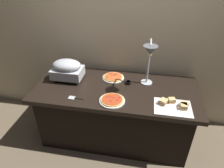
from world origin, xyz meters
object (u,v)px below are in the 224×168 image
Objects in this scene: pizza_plate_front at (113,77)px; sauce_cup_near at (128,83)px; pizza_plate_center at (112,100)px; serving_spatula at (75,98)px; chafing_dish at (67,69)px; heat_lamp at (150,55)px; sandwich_platter at (174,105)px.

pizza_plate_front is 4.17× the size of sauce_cup_near.
pizza_plate_center is at bearing -109.62° from sauce_cup_near.
serving_spatula is at bearing -143.60° from sauce_cup_near.
serving_spatula is (-0.33, -0.49, -0.01)m from pizza_plate_front.
chafing_dish is 1.34× the size of pizza_plate_center.
heat_lamp is 2.05× the size of pizza_plate_center.
sauce_cup_near is (-0.21, 0.09, -0.42)m from heat_lamp.
pizza_plate_front is at bearing 13.23° from chafing_dish.
pizza_plate_front is 0.23m from sauce_cup_near.
pizza_plate_front is at bearing 153.66° from sauce_cup_near.
serving_spatula is at bearing -158.05° from heat_lamp.
serving_spatula is (0.21, -0.37, -0.15)m from chafing_dish.
sandwich_platter is 2.17× the size of serving_spatula.
chafing_dish is 2.13× the size of serving_spatula.
sauce_cup_near is 0.38× the size of serving_spatula.
chafing_dish is 0.76m from sauce_cup_near.
chafing_dish is at bearing 120.35° from serving_spatula.
chafing_dish reaches higher than serving_spatula.
chafing_dish is at bearing -166.77° from pizza_plate_front.
pizza_plate_front is 0.48m from pizza_plate_center.
sauce_cup_near reaches higher than serving_spatula.
heat_lamp reaches higher than serving_spatula.
sauce_cup_near reaches higher than pizza_plate_center.
heat_lamp reaches higher than chafing_dish.
sauce_cup_near is (0.20, -0.10, 0.01)m from pizza_plate_front.
heat_lamp is at bearing 138.17° from sandwich_platter.
pizza_plate_front is 0.84m from sandwich_platter.
pizza_plate_front is 1.58× the size of serving_spatula.
heat_lamp is 2.07× the size of pizza_plate_front.
chafing_dish is 0.58m from pizza_plate_front.
pizza_plate_center is 0.73× the size of sandwich_platter.
chafing_dish is 0.45m from serving_spatula.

